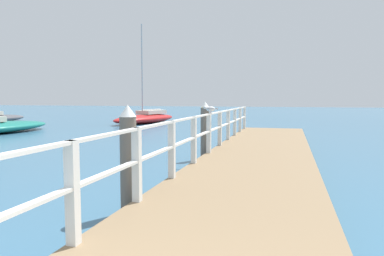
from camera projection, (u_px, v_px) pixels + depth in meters
pier_deck at (258, 162)px, 10.00m from camera, size 2.96×18.40×0.40m
pier_railing at (209, 129)px, 10.29m from camera, size 0.12×16.92×1.14m
dock_piling_near at (128, 160)px, 6.04m from camera, size 0.29×0.29×1.87m
dock_piling_far at (205, 130)px, 11.50m from camera, size 0.29×0.29×1.87m
seagull_foreground at (210, 109)px, 10.46m from camera, size 0.48×0.18×0.21m
boat_2 at (146, 118)px, 28.13m from camera, size 3.74×7.56×7.58m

